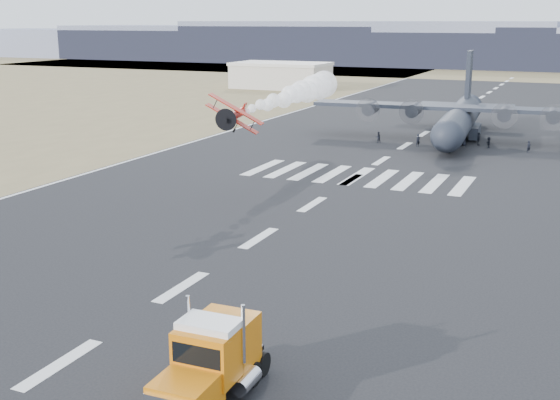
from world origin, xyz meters
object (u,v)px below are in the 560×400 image
Objects in this scene: transport_aircraft at (460,117)px; crew_h at (440,143)px; crew_d at (478,139)px; crew_g at (529,147)px; crew_f at (489,142)px; hangar_left at (281,75)px; crew_e at (464,139)px; crew_b at (378,137)px; aerobatic_biplane at (234,115)px; crew_a at (418,140)px; semi_truck at (211,360)px; crew_c at (450,135)px.

transport_aircraft reaches higher than crew_h.
crew_d is 1.13× the size of crew_g.
crew_f is 0.97× the size of crew_g.
transport_aircraft is 26.86× the size of crew_g.
hangar_left reaches higher than crew_f.
crew_e is (-1.83, -1.23, 0.02)m from crew_d.
crew_b is 20.94m from crew_g.
aerobatic_biplane is (44.05, -110.09, 5.07)m from hangar_left.
aerobatic_biplane is at bearing 150.46° from crew_e.
crew_f is at bearing -31.52° from crew_a.
semi_truck is 74.87m from crew_f.
transport_aircraft is at bearing -141.55° from crew_f.
transport_aircraft reaches higher than crew_c.
crew_h is (-0.02, -6.54, -0.09)m from crew_c.
semi_truck is at bearing -2.20° from crew_f.
crew_a is 1.12× the size of crew_f.
crew_c reaches higher than crew_b.
crew_a is (-3.96, -9.57, -2.37)m from transport_aircraft.
semi_truck is at bearing -92.44° from transport_aircraft.
crew_b is (-10.06, -8.77, -2.44)m from transport_aircraft.
transport_aircraft reaches higher than crew_f.
aerobatic_biplane is 46.27m from crew_c.
hangar_left is 156.99m from semi_truck.
semi_truck is 78.44m from crew_c.
crew_c is at bearing 110.05° from crew_g.
hangar_left is 118.69m from aerobatic_biplane.
hangar_left is 13.78× the size of crew_a.
crew_g is (7.70, 73.25, -1.16)m from semi_truck.
semi_truck reaches higher than crew_b.
crew_a reaches higher than crew_h.
crew_d is 6.53m from crew_h.
transport_aircraft is 24.62× the size of crew_a.
crew_d is at bearing -136.15° from crew_f.
crew_e is at bearing -18.81° from crew_a.
hangar_left is at bearing 111.32° from semi_truck.
crew_h is at bearing 134.06° from crew_e.
semi_truck is (60.96, -144.66, -1.43)m from hangar_left.
hangar_left is at bearing 87.51° from crew_g.
crew_f is (5.37, -6.64, -2.46)m from transport_aircraft.
transport_aircraft is 23.86× the size of crew_d.
hangar_left is 91.83m from crew_d.
crew_b is at bearing -4.30° from crew_c.
crew_b is 12.22m from crew_e.
transport_aircraft is at bearing -139.36° from crew_c.
crew_f is (3.49, -0.46, -0.14)m from crew_e.
hangar_left is at bearing -138.39° from crew_f.
crew_g reaches higher than crew_h.
crew_g is at bearing -46.12° from hangar_left.
transport_aircraft is 10.00m from crew_h.
semi_truck is 4.90× the size of crew_d.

